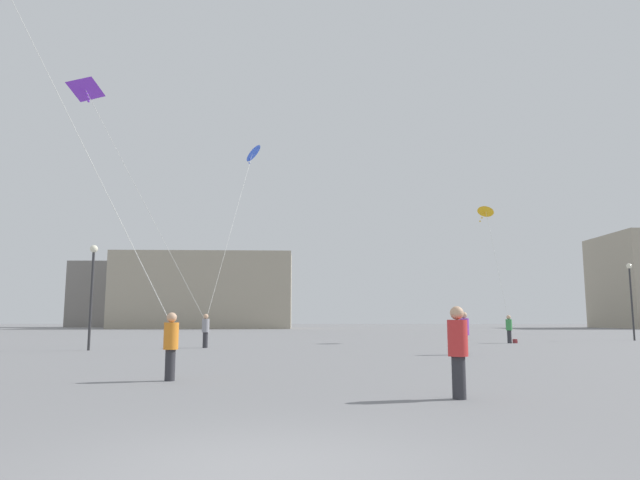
# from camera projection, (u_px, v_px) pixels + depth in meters

# --- Properties ---
(ground_plane) EXTENTS (300.00, 300.00, 0.00)m
(ground_plane) POSITION_uv_depth(u_px,v_px,m) (256.00, 472.00, 5.45)
(ground_plane) COLOR slate
(person_in_green) EXTENTS (0.36, 0.36, 1.66)m
(person_in_green) POSITION_uv_depth(u_px,v_px,m) (509.00, 328.00, 33.88)
(person_in_green) COLOR #2D2D33
(person_in_green) RESTS_ON ground_plane
(person_in_grey) EXTENTS (0.37, 0.37, 1.69)m
(person_in_grey) POSITION_uv_depth(u_px,v_px,m) (206.00, 329.00, 28.54)
(person_in_grey) COLOR #2D2D33
(person_in_grey) RESTS_ON ground_plane
(person_in_red) EXTENTS (0.37, 0.37, 1.68)m
(person_in_red) POSITION_uv_depth(u_px,v_px,m) (458.00, 348.00, 10.46)
(person_in_red) COLOR #2D2D33
(person_in_red) RESTS_ON ground_plane
(person_in_orange) EXTENTS (0.35, 0.35, 1.60)m
(person_in_orange) POSITION_uv_depth(u_px,v_px,m) (171.00, 343.00, 13.49)
(person_in_orange) COLOR #2D2D33
(person_in_orange) RESTS_ON ground_plane
(person_in_purple) EXTENTS (0.37, 0.37, 1.72)m
(person_in_purple) POSITION_uv_depth(u_px,v_px,m) (464.00, 331.00, 23.16)
(person_in_purple) COLOR #2D2D33
(person_in_purple) RESTS_ON ground_plane
(kite_violet_delta) EXTENTS (4.66, 6.70, 10.14)m
(kite_violet_delta) POSITION_uv_depth(u_px,v_px,m) (88.00, 96.00, 24.20)
(kite_violet_delta) COLOR purple
(kite_amber_diamond) EXTENTS (1.40, 2.52, 7.38)m
(kite_amber_diamond) POSITION_uv_depth(u_px,v_px,m) (486.00, 212.00, 36.70)
(kite_amber_diamond) COLOR yellow
(kite_cobalt_diamond) EXTENTS (1.55, 8.60, 11.69)m
(kite_cobalt_diamond) POSITION_uv_depth(u_px,v_px,m) (252.00, 153.00, 37.85)
(kite_cobalt_diamond) COLOR blue
(building_left_hall) EXTENTS (13.83, 8.92, 10.86)m
(building_left_hall) POSITION_uv_depth(u_px,v_px,m) (115.00, 295.00, 96.61)
(building_left_hall) COLOR gray
(building_left_hall) RESTS_ON ground_plane
(building_centre_hall) EXTENTS (26.41, 12.11, 11.03)m
(building_centre_hall) POSITION_uv_depth(u_px,v_px,m) (205.00, 291.00, 84.74)
(building_centre_hall) COLOR #A39984
(building_centre_hall) RESTS_ON ground_plane
(lamppost_east) EXTENTS (0.36, 0.36, 5.15)m
(lamppost_east) POSITION_uv_depth(u_px,v_px,m) (631.00, 289.00, 38.26)
(lamppost_east) COLOR #2D2D30
(lamppost_east) RESTS_ON ground_plane
(lamppost_west) EXTENTS (0.36, 0.36, 4.88)m
(lamppost_west) POSITION_uv_depth(u_px,v_px,m) (92.00, 279.00, 26.58)
(lamppost_west) COLOR #2D2D30
(lamppost_west) RESTS_ON ground_plane
(handbag_beside_flyer) EXTENTS (0.21, 0.34, 0.24)m
(handbag_beside_flyer) POSITION_uv_depth(u_px,v_px,m) (515.00, 341.00, 33.86)
(handbag_beside_flyer) COLOR maroon
(handbag_beside_flyer) RESTS_ON ground_plane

